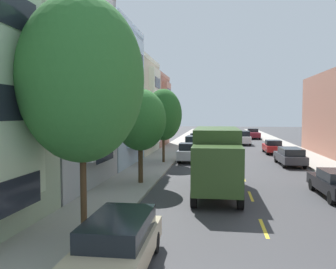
{
  "coord_description": "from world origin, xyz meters",
  "views": [
    {
      "loc": [
        -1.78,
        -5.87,
        4.34
      ],
      "look_at": [
        -6.63,
        26.99,
        2.29
      ],
      "focal_mm": 35.81,
      "sensor_mm": 36.0,
      "label": 1
    }
  ],
  "objects_px": {
    "parked_wagon_charcoal": "(290,156)",
    "parked_pickup_silver": "(190,152)",
    "street_tree_third": "(164,115)",
    "delivery_box_truck": "(217,157)",
    "street_tree_nearest": "(82,80)",
    "parked_wagon_champagne": "(116,245)",
    "parked_pickup_forest": "(198,139)",
    "parked_pickup_burgundy": "(253,134)",
    "moving_white_sedan": "(243,138)",
    "street_tree_second": "(140,120)",
    "parked_hatchback_red": "(273,147)",
    "parked_suv_teal": "(194,144)"
  },
  "relations": [
    {
      "from": "parked_hatchback_red",
      "to": "parked_suv_teal",
      "type": "xyz_separation_m",
      "value": [
        -8.46,
        -1.06,
        0.23
      ]
    },
    {
      "from": "parked_suv_teal",
      "to": "moving_white_sedan",
      "type": "distance_m",
      "value": 13.1
    },
    {
      "from": "parked_hatchback_red",
      "to": "parked_pickup_silver",
      "type": "distance_m",
      "value": 10.95
    },
    {
      "from": "parked_wagon_charcoal",
      "to": "parked_suv_teal",
      "type": "xyz_separation_m",
      "value": [
        -8.54,
        7.39,
        0.18
      ]
    },
    {
      "from": "parked_pickup_silver",
      "to": "moving_white_sedan",
      "type": "height_order",
      "value": "moving_white_sedan"
    },
    {
      "from": "street_tree_third",
      "to": "parked_wagon_champagne",
      "type": "bearing_deg",
      "value": -84.48
    },
    {
      "from": "parked_pickup_silver",
      "to": "parked_hatchback_red",
      "type": "bearing_deg",
      "value": 39.64
    },
    {
      "from": "street_tree_nearest",
      "to": "street_tree_second",
      "type": "xyz_separation_m",
      "value": [
        0.0,
        8.81,
        -1.54
      ]
    },
    {
      "from": "street_tree_nearest",
      "to": "parked_pickup_silver",
      "type": "bearing_deg",
      "value": 83.64
    },
    {
      "from": "parked_hatchback_red",
      "to": "parked_pickup_burgundy",
      "type": "xyz_separation_m",
      "value": [
        0.23,
        22.38,
        0.07
      ]
    },
    {
      "from": "street_tree_nearest",
      "to": "parked_pickup_forest",
      "type": "xyz_separation_m",
      "value": [
        2.0,
        34.87,
        -4.69
      ]
    },
    {
      "from": "parked_hatchback_red",
      "to": "parked_suv_teal",
      "type": "bearing_deg",
      "value": -172.84
    },
    {
      "from": "delivery_box_truck",
      "to": "moving_white_sedan",
      "type": "relative_size",
      "value": 1.62
    },
    {
      "from": "moving_white_sedan",
      "to": "street_tree_third",
      "type": "bearing_deg",
      "value": -112.77
    },
    {
      "from": "parked_pickup_forest",
      "to": "parked_pickup_burgundy",
      "type": "bearing_deg",
      "value": 57.88
    },
    {
      "from": "street_tree_second",
      "to": "parked_wagon_champagne",
      "type": "height_order",
      "value": "street_tree_second"
    },
    {
      "from": "street_tree_second",
      "to": "parked_pickup_burgundy",
      "type": "distance_m",
      "value": 41.72
    },
    {
      "from": "parked_wagon_champagne",
      "to": "parked_pickup_silver",
      "type": "bearing_deg",
      "value": 89.37
    },
    {
      "from": "parked_pickup_silver",
      "to": "parked_wagon_champagne",
      "type": "bearing_deg",
      "value": -90.63
    },
    {
      "from": "street_tree_third",
      "to": "delivery_box_truck",
      "type": "relative_size",
      "value": 0.82
    },
    {
      "from": "street_tree_nearest",
      "to": "parked_pickup_silver",
      "type": "height_order",
      "value": "street_tree_nearest"
    },
    {
      "from": "parked_wagon_charcoal",
      "to": "parked_pickup_forest",
      "type": "xyz_separation_m",
      "value": [
        -8.7,
        16.73,
        0.02
      ]
    },
    {
      "from": "parked_wagon_champagne",
      "to": "parked_pickup_forest",
      "type": "xyz_separation_m",
      "value": [
        0.05,
        37.33,
        0.02
      ]
    },
    {
      "from": "delivery_box_truck",
      "to": "street_tree_second",
      "type": "bearing_deg",
      "value": 164.17
    },
    {
      "from": "parked_wagon_charcoal",
      "to": "parked_pickup_silver",
      "type": "height_order",
      "value": "parked_pickup_silver"
    },
    {
      "from": "parked_pickup_silver",
      "to": "parked_pickup_forest",
      "type": "distance_m",
      "value": 15.26
    },
    {
      "from": "street_tree_nearest",
      "to": "street_tree_second",
      "type": "bearing_deg",
      "value": 90.0
    },
    {
      "from": "parked_hatchback_red",
      "to": "parked_wagon_charcoal",
      "type": "xyz_separation_m",
      "value": [
        0.08,
        -8.45,
        0.05
      ]
    },
    {
      "from": "street_tree_third",
      "to": "delivery_box_truck",
      "type": "bearing_deg",
      "value": -65.55
    },
    {
      "from": "street_tree_third",
      "to": "delivery_box_truck",
      "type": "distance_m",
      "value": 11.34
    },
    {
      "from": "street_tree_third",
      "to": "parked_pickup_silver",
      "type": "xyz_separation_m",
      "value": [
        2.18,
        1.99,
        -3.43
      ]
    },
    {
      "from": "street_tree_third",
      "to": "parked_suv_teal",
      "type": "distance_m",
      "value": 8.83
    },
    {
      "from": "parked_hatchback_red",
      "to": "moving_white_sedan",
      "type": "height_order",
      "value": "moving_white_sedan"
    },
    {
      "from": "street_tree_nearest",
      "to": "delivery_box_truck",
      "type": "height_order",
      "value": "street_tree_nearest"
    },
    {
      "from": "delivery_box_truck",
      "to": "parked_suv_teal",
      "type": "distance_m",
      "value": 18.22
    },
    {
      "from": "street_tree_nearest",
      "to": "street_tree_second",
      "type": "height_order",
      "value": "street_tree_nearest"
    },
    {
      "from": "street_tree_nearest",
      "to": "parked_wagon_champagne",
      "type": "distance_m",
      "value": 5.66
    },
    {
      "from": "parked_pickup_forest",
      "to": "parked_pickup_silver",
      "type": "bearing_deg",
      "value": -89.29
    },
    {
      "from": "parked_wagon_champagne",
      "to": "parked_pickup_burgundy",
      "type": "bearing_deg",
      "value": 80.17
    },
    {
      "from": "street_tree_nearest",
      "to": "delivery_box_truck",
      "type": "bearing_deg",
      "value": 58.51
    },
    {
      "from": "delivery_box_truck",
      "to": "parked_pickup_silver",
      "type": "bearing_deg",
      "value": 101.27
    },
    {
      "from": "delivery_box_truck",
      "to": "parked_suv_teal",
      "type": "xyz_separation_m",
      "value": [
        -2.44,
        18.02,
        -0.99
      ]
    },
    {
      "from": "parked_hatchback_red",
      "to": "street_tree_third",
      "type": "bearing_deg",
      "value": -139.78
    },
    {
      "from": "parked_pickup_silver",
      "to": "parked_suv_teal",
      "type": "bearing_deg",
      "value": 90.26
    },
    {
      "from": "parked_hatchback_red",
      "to": "parked_suv_teal",
      "type": "relative_size",
      "value": 0.82
    },
    {
      "from": "parked_suv_teal",
      "to": "parked_pickup_forest",
      "type": "bearing_deg",
      "value": 90.99
    },
    {
      "from": "street_tree_second",
      "to": "parked_pickup_silver",
      "type": "bearing_deg",
      "value": 78.56
    },
    {
      "from": "parked_pickup_silver",
      "to": "parked_pickup_forest",
      "type": "height_order",
      "value": "same"
    },
    {
      "from": "street_tree_second",
      "to": "parked_pickup_burgundy",
      "type": "xyz_separation_m",
      "value": [
        10.85,
        40.16,
        -3.14
      ]
    },
    {
      "from": "street_tree_nearest",
      "to": "parked_wagon_champagne",
      "type": "relative_size",
      "value": 1.74
    }
  ]
}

